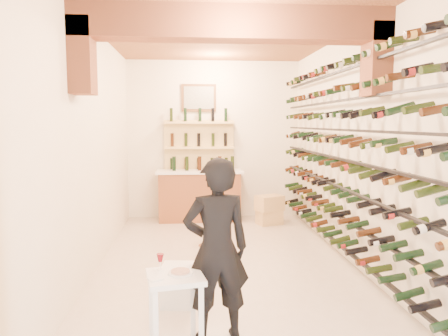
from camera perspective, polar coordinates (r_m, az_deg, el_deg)
name	(u,v)px	position (r m, az deg, el deg)	size (l,w,h in m)	color
ground	(226,263)	(6.11, 0.23, -12.51)	(6.00, 6.00, 0.00)	beige
room_shell	(227,99)	(5.54, 0.47, 9.21)	(3.52, 6.02, 3.21)	#EFE6CF
wine_rack	(335,152)	(6.13, 14.66, 2.13)	(0.32, 5.70, 2.56)	black
back_counter	(200,194)	(8.54, -3.26, -3.48)	(1.70, 0.62, 1.29)	brown
back_shelving	(199,161)	(8.70, -3.32, 0.91)	(1.40, 0.31, 2.73)	#DEC27C
tasting_table	(175,288)	(3.79, -6.55, -15.64)	(0.53, 0.53, 0.81)	white
white_stool	(178,285)	(4.77, -6.15, -15.27)	(0.34, 0.34, 0.43)	white
person	(216,249)	(3.87, -1.01, -10.81)	(0.60, 0.40, 1.65)	black
chrome_barstool	(210,221)	(6.72, -1.84, -7.05)	(0.38, 0.38, 0.73)	silver
crate_lower	(269,217)	(8.31, 6.07, -6.56)	(0.45, 0.32, 0.27)	tan
crate_upper	(269,203)	(8.26, 6.09, -4.67)	(0.49, 0.34, 0.29)	tan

